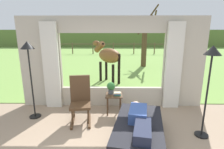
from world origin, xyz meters
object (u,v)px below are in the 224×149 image
(floor_lamp_right, at_px, (211,65))
(horse, at_px, (108,56))
(reclining_person, at_px, (139,119))
(book_stack, at_px, (117,94))
(floor_lamp_left, at_px, (29,57))
(potted_plant, at_px, (111,87))
(side_table, at_px, (114,98))
(rocking_chair, at_px, (80,99))
(pasture_tree, at_px, (145,40))
(recliner_sofa, at_px, (138,131))

(floor_lamp_right, distance_m, horse, 4.51)
(reclining_person, distance_m, book_stack, 1.31)
(book_stack, xyz_separation_m, floor_lamp_right, (1.76, -0.99, 0.96))
(horse, bearing_deg, floor_lamp_left, -160.25)
(potted_plant, relative_size, floor_lamp_right, 0.17)
(book_stack, distance_m, floor_lamp_left, 2.35)
(floor_lamp_left, bearing_deg, side_table, 7.32)
(book_stack, relative_size, horse, 0.11)
(rocking_chair, xyz_separation_m, side_table, (0.81, 0.42, -0.12))
(pasture_tree, bearing_deg, book_stack, -105.32)
(recliner_sofa, xyz_separation_m, potted_plant, (-0.57, 1.32, 0.48))
(recliner_sofa, xyz_separation_m, reclining_person, (-0.00, -0.05, 0.30))
(book_stack, xyz_separation_m, pasture_tree, (1.79, 6.53, 1.09))
(horse, relative_size, pasture_tree, 0.47)
(reclining_person, xyz_separation_m, floor_lamp_left, (-2.52, 1.05, 1.03))
(potted_plant, bearing_deg, horse, 93.30)
(rocking_chair, relative_size, book_stack, 5.77)
(floor_lamp_right, height_order, horse, floor_lamp_right)
(recliner_sofa, distance_m, potted_plant, 1.52)
(horse, bearing_deg, rocking_chair, -140.60)
(horse, bearing_deg, floor_lamp_right, -103.21)
(reclining_person, height_order, rocking_chair, rocking_chair)
(recliner_sofa, bearing_deg, rocking_chair, 158.03)
(side_table, distance_m, floor_lamp_left, 2.34)
(rocking_chair, relative_size, floor_lamp_right, 0.59)
(recliner_sofa, relative_size, floor_lamp_right, 0.97)
(recliner_sofa, bearing_deg, book_stack, 119.33)
(pasture_tree, bearing_deg, reclining_person, -100.14)
(pasture_tree, bearing_deg, side_table, -106.18)
(book_stack, bearing_deg, rocking_chair, -158.22)
(reclining_person, xyz_separation_m, side_table, (-0.49, 1.31, -0.10))
(recliner_sofa, bearing_deg, horse, 110.93)
(reclining_person, relative_size, rocking_chair, 1.28)
(reclining_person, distance_m, rocking_chair, 1.57)
(floor_lamp_left, xyz_separation_m, floor_lamp_right, (3.88, -0.79, -0.03))
(pasture_tree, bearing_deg, floor_lamp_right, -90.22)
(side_table, bearing_deg, rocking_chair, -152.69)
(horse, distance_m, pasture_tree, 4.17)
(book_stack, height_order, floor_lamp_left, floor_lamp_left)
(reclining_person, height_order, floor_lamp_left, floor_lamp_left)
(book_stack, bearing_deg, horse, 96.38)
(reclining_person, relative_size, side_table, 2.75)
(rocking_chair, xyz_separation_m, floor_lamp_right, (2.66, -0.64, 0.98))
(horse, bearing_deg, side_table, -126.19)
(side_table, xyz_separation_m, book_stack, (0.09, -0.06, 0.14))
(book_stack, bearing_deg, floor_lamp_right, -29.47)
(recliner_sofa, distance_m, reclining_person, 0.31)
(recliner_sofa, relative_size, side_table, 3.54)
(recliner_sofa, distance_m, floor_lamp_left, 3.02)
(floor_lamp_right, bearing_deg, pasture_tree, 89.78)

